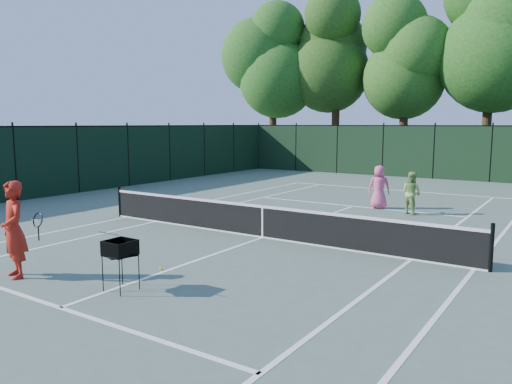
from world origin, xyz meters
The scene contains 21 objects.
ground centered at (0.00, 0.00, 0.00)m, with size 90.00×90.00×0.00m, color #4E5E53.
sideline_doubles_left centered at (-5.49, 0.00, 0.00)m, with size 0.10×23.77×0.01m, color white.
sideline_doubles_right centered at (5.49, 0.00, 0.00)m, with size 0.10×23.77×0.01m, color white.
sideline_singles_left centered at (-4.12, 0.00, 0.00)m, with size 0.10×23.77×0.01m, color white.
sideline_singles_right centered at (4.12, 0.00, 0.00)m, with size 0.10×23.77×0.01m, color white.
baseline_far centered at (0.00, 11.88, 0.00)m, with size 10.97×0.10×0.01m, color white.
service_line_near centered at (0.00, -6.40, 0.00)m, with size 8.23×0.10×0.01m, color white.
service_line_far centered at (0.00, 6.40, 0.00)m, with size 8.23×0.10×0.01m, color white.
center_service_line centered at (0.00, 0.00, 0.00)m, with size 0.10×12.80×0.01m, color white.
tennis_net centered at (0.00, 0.00, 0.48)m, with size 11.69×0.09×1.06m.
fence_far centered at (0.00, 18.00, 1.50)m, with size 24.00×0.05×3.00m, color black.
fence_left centered at (-12.00, 0.00, 1.50)m, with size 0.05×36.00×3.00m, color black.
tree_0 centered at (-13.00, 21.50, 8.16)m, with size 6.40×6.40×13.14m.
tree_1 centered at (-8.00, 22.00, 8.69)m, with size 6.80×6.80×13.98m.
tree_2 centered at (-3.00, 21.80, 7.73)m, with size 6.00×6.00×12.40m.
tree_3 centered at (2.00, 22.30, 9.01)m, with size 7.00×7.00×14.45m.
coach centered at (-2.28, -5.83, 1.00)m, with size 1.10×0.66×2.00m.
player_pink centered at (0.97, 6.47, 0.81)m, with size 0.93×0.78×1.62m.
player_green centered at (2.32, 6.00, 0.75)m, with size 0.90×0.83×1.49m.
ball_hopper centered at (0.17, -5.19, 0.82)m, with size 0.66×0.66×0.97m.
loose_ball_midcourt centered at (-0.14, -3.82, 0.03)m, with size 0.07×0.07×0.07m, color yellow.
Camera 1 is at (7.36, -11.37, 3.14)m, focal length 35.00 mm.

